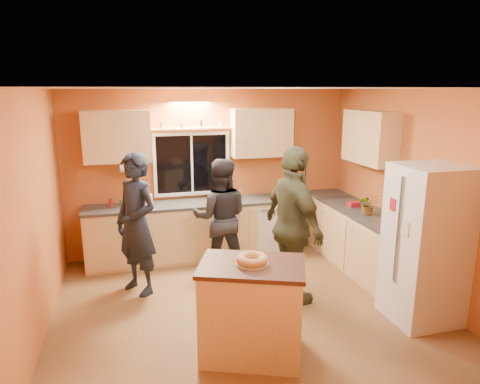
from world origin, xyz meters
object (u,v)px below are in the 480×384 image
object	(u,v)px
refrigerator	(426,244)
island	(252,309)
person_center	(221,217)
person_left	(136,224)
person_right	(293,227)

from	to	relation	value
refrigerator	island	world-z (taller)	refrigerator
island	person_center	xyz separation A→B (m)	(0.14, 2.00, 0.34)
refrigerator	person_left	bearing A→B (deg)	153.62
person_right	refrigerator	bearing A→B (deg)	-131.11
refrigerator	person_left	world-z (taller)	person_left
person_left	person_right	xyz separation A→B (m)	(1.82, -0.77, 0.06)
refrigerator	person_right	world-z (taller)	person_right
refrigerator	person_center	world-z (taller)	refrigerator
refrigerator	person_left	size ratio (longest dim) A/B	0.98
island	person_center	size ratio (longest dim) A/B	0.71
person_right	person_left	bearing A→B (deg)	57.12
island	person_center	world-z (taller)	person_center
person_left	person_center	distance (m)	1.20
refrigerator	island	xyz separation A→B (m)	(-2.08, -0.17, -0.41)
person_center	person_left	bearing A→B (deg)	27.65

